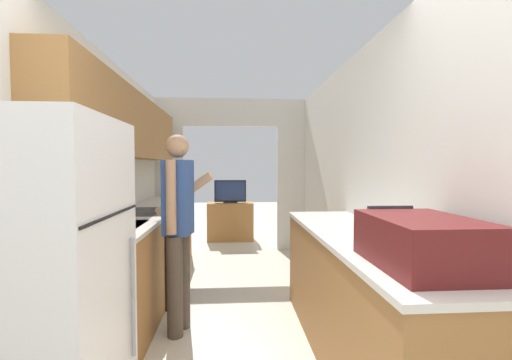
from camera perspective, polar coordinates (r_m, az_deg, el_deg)
wall_left at (r=3.35m, az=-25.01°, el=3.47°), size 0.38×7.03×2.50m
wall_right at (r=2.98m, az=20.43°, el=-0.75°), size 0.06×7.03×2.50m
wall_far_with_doorway at (r=5.65m, az=-4.23°, el=2.66°), size 2.85×0.06×2.50m
counter_left at (r=3.99m, az=-17.96°, el=-11.38°), size 0.62×3.43×0.92m
counter_right at (r=2.67m, az=16.96°, el=-18.42°), size 0.62×2.39×0.92m
refrigerator at (r=1.97m, az=-32.42°, el=-15.42°), size 0.71×0.75×1.63m
range_oven at (r=3.90m, az=-18.20°, el=-11.65°), size 0.66×0.76×1.06m
person at (r=2.96m, az=-12.83°, el=-7.62°), size 0.54×0.43×1.66m
suitcase at (r=1.84m, az=25.81°, el=-9.23°), size 0.44×0.66×0.25m
tv_cabinet at (r=6.50m, az=-4.30°, el=-6.89°), size 0.85×0.42×0.71m
television at (r=6.39m, az=-4.31°, el=-1.95°), size 0.59×0.16×0.43m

